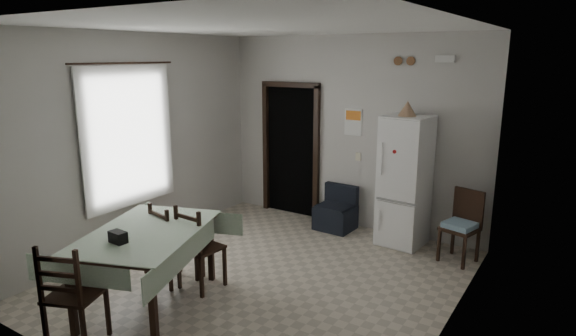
% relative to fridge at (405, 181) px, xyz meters
% --- Properties ---
extents(ground, '(4.50, 4.50, 0.00)m').
position_rel_fridge_xyz_m(ground, '(-0.99, -1.93, -0.90)').
color(ground, '#B3A692').
rests_on(ground, ground).
extents(ceiling, '(4.20, 4.50, 0.02)m').
position_rel_fridge_xyz_m(ceiling, '(-0.99, -1.93, 2.00)').
color(ceiling, white).
rests_on(ceiling, ground).
extents(wall_back, '(4.20, 0.02, 2.90)m').
position_rel_fridge_xyz_m(wall_back, '(-0.99, 0.32, 0.55)').
color(wall_back, beige).
rests_on(wall_back, ground).
extents(wall_front, '(4.20, 0.02, 2.90)m').
position_rel_fridge_xyz_m(wall_front, '(-0.99, -4.18, 0.55)').
color(wall_front, beige).
rests_on(wall_front, ground).
extents(wall_left, '(0.02, 4.50, 2.90)m').
position_rel_fridge_xyz_m(wall_left, '(-3.09, -1.93, 0.55)').
color(wall_left, beige).
rests_on(wall_left, ground).
extents(wall_right, '(0.02, 4.50, 2.90)m').
position_rel_fridge_xyz_m(wall_right, '(1.11, -1.93, 0.55)').
color(wall_right, beige).
rests_on(wall_right, ground).
extents(doorway, '(1.06, 0.52, 2.22)m').
position_rel_fridge_xyz_m(doorway, '(-2.04, 0.52, 0.16)').
color(doorway, black).
rests_on(doorway, ground).
extents(window_recess, '(0.10, 1.20, 1.60)m').
position_rel_fridge_xyz_m(window_recess, '(-3.14, -2.13, 0.65)').
color(window_recess, silver).
rests_on(window_recess, ground).
extents(curtain, '(0.02, 1.45, 1.85)m').
position_rel_fridge_xyz_m(curtain, '(-3.03, -2.13, 0.65)').
color(curtain, white).
rests_on(curtain, ground).
extents(curtain_rod, '(0.02, 1.60, 0.02)m').
position_rel_fridge_xyz_m(curtain_rod, '(-3.02, -2.13, 1.60)').
color(curtain_rod, black).
rests_on(curtain_rod, ground).
extents(calendar, '(0.28, 0.02, 0.40)m').
position_rel_fridge_xyz_m(calendar, '(-0.94, 0.31, 0.72)').
color(calendar, white).
rests_on(calendar, ground).
extents(calendar_image, '(0.24, 0.01, 0.14)m').
position_rel_fridge_xyz_m(calendar_image, '(-0.94, 0.30, 0.82)').
color(calendar_image, orange).
rests_on(calendar_image, ground).
extents(light_switch, '(0.08, 0.02, 0.12)m').
position_rel_fridge_xyz_m(light_switch, '(-0.84, 0.31, 0.20)').
color(light_switch, beige).
rests_on(light_switch, ground).
extents(vent_left, '(0.12, 0.03, 0.12)m').
position_rel_fridge_xyz_m(vent_left, '(-0.29, 0.31, 1.62)').
color(vent_left, brown).
rests_on(vent_left, ground).
extents(vent_right, '(0.12, 0.03, 0.12)m').
position_rel_fridge_xyz_m(vent_right, '(-0.11, 0.31, 1.62)').
color(vent_right, brown).
rests_on(vent_right, ground).
extents(emergency_light, '(0.25, 0.07, 0.09)m').
position_rel_fridge_xyz_m(emergency_light, '(0.36, 0.28, 1.65)').
color(emergency_light, white).
rests_on(emergency_light, ground).
extents(fridge, '(0.64, 0.64, 1.81)m').
position_rel_fridge_xyz_m(fridge, '(0.00, 0.00, 0.00)').
color(fridge, white).
rests_on(fridge, ground).
extents(tan_cone, '(0.25, 0.25, 0.20)m').
position_rel_fridge_xyz_m(tan_cone, '(-0.00, -0.05, 1.01)').
color(tan_cone, '#A77F5C').
rests_on(tan_cone, fridge).
extents(navy_seat, '(0.57, 0.55, 0.66)m').
position_rel_fridge_xyz_m(navy_seat, '(-1.05, 0.00, -0.57)').
color(navy_seat, black).
rests_on(navy_seat, ground).
extents(corner_chair, '(0.50, 0.50, 0.93)m').
position_rel_fridge_xyz_m(corner_chair, '(0.83, -0.21, -0.44)').
color(corner_chair, black).
rests_on(corner_chair, ground).
extents(dining_table, '(1.53, 1.86, 0.83)m').
position_rel_fridge_xyz_m(dining_table, '(-1.65, -3.11, -0.49)').
color(dining_table, '#AFC7AA').
rests_on(dining_table, ground).
extents(black_bag, '(0.18, 0.12, 0.11)m').
position_rel_fridge_xyz_m(black_bag, '(-1.63, -3.48, -0.01)').
color(black_bag, black).
rests_on(black_bag, dining_table).
extents(dining_chair_far_left, '(0.49, 0.49, 0.96)m').
position_rel_fridge_xyz_m(dining_chair_far_left, '(-1.83, -2.57, -0.42)').
color(dining_chair_far_left, black).
rests_on(dining_chair_far_left, ground).
extents(dining_chair_far_right, '(0.45, 0.45, 0.99)m').
position_rel_fridge_xyz_m(dining_chair_far_right, '(-1.47, -2.51, -0.41)').
color(dining_chair_far_right, black).
rests_on(dining_chair_far_right, ground).
extents(dining_chair_near_head, '(0.57, 0.57, 1.02)m').
position_rel_fridge_xyz_m(dining_chair_near_head, '(-1.65, -3.97, -0.39)').
color(dining_chair_near_head, black).
rests_on(dining_chair_near_head, ground).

